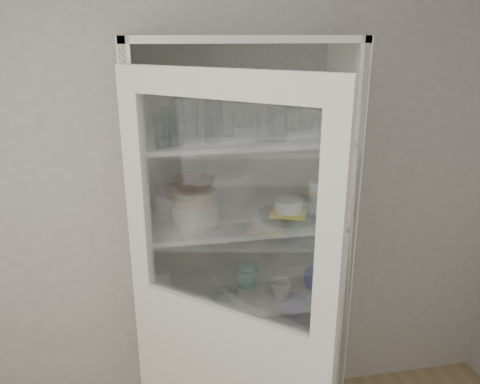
{
  "coord_description": "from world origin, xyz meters",
  "views": [
    {
      "loc": [
        -0.18,
        -0.79,
        2.11
      ],
      "look_at": [
        0.2,
        1.27,
        1.39
      ],
      "focal_mm": 35.0,
      "sensor_mm": 36.0,
      "label": 1
    }
  ],
  "objects_px": {
    "yellow_trivet": "(288,212)",
    "mug_blue": "(316,280)",
    "goblet_0": "(178,114)",
    "grey_bowl_stack": "(322,197)",
    "goblet_2": "(284,114)",
    "cream_bowl": "(194,196)",
    "measuring_cups": "(224,293)",
    "white_ramekin": "(289,205)",
    "tin_box": "(287,343)",
    "terracotta_bowl": "(194,184)",
    "teal_jar": "(246,276)",
    "plate_stack_front": "(195,213)",
    "mug_teal": "(248,275)",
    "white_canister": "(160,282)",
    "goblet_3": "(294,113)",
    "plate_stack_back": "(176,203)",
    "goblet_1": "(213,113)",
    "glass_platter": "(288,215)",
    "cream_dish": "(219,354)",
    "pantry_cabinet": "(238,270)",
    "mug_white": "(281,290)",
    "cupboard_door": "(225,357)"
  },
  "relations": [
    {
      "from": "yellow_trivet",
      "to": "goblet_0",
      "type": "bearing_deg",
      "value": 164.89
    },
    {
      "from": "goblet_0",
      "to": "goblet_2",
      "type": "distance_m",
      "value": 0.5
    },
    {
      "from": "mug_white",
      "to": "terracotta_bowl",
      "type": "bearing_deg",
      "value": -171.26
    },
    {
      "from": "plate_stack_front",
      "to": "plate_stack_back",
      "type": "height_order",
      "value": "same"
    },
    {
      "from": "mug_white",
      "to": "cupboard_door",
      "type": "bearing_deg",
      "value": -112.31
    },
    {
      "from": "plate_stack_front",
      "to": "teal_jar",
      "type": "height_order",
      "value": "plate_stack_front"
    },
    {
      "from": "mug_teal",
      "to": "plate_stack_front",
      "type": "bearing_deg",
      "value": -147.45
    },
    {
      "from": "goblet_0",
      "to": "pantry_cabinet",
      "type": "bearing_deg",
      "value": -9.08
    },
    {
      "from": "goblet_2",
      "to": "plate_stack_front",
      "type": "bearing_deg",
      "value": -164.91
    },
    {
      "from": "plate_stack_back",
      "to": "goblet_1",
      "type": "bearing_deg",
      "value": -4.6
    },
    {
      "from": "terracotta_bowl",
      "to": "yellow_trivet",
      "type": "bearing_deg",
      "value": 2.23
    },
    {
      "from": "grey_bowl_stack",
      "to": "measuring_cups",
      "type": "bearing_deg",
      "value": -174.46
    },
    {
      "from": "white_ramekin",
      "to": "mug_blue",
      "type": "xyz_separation_m",
      "value": [
        0.15,
        -0.03,
        -0.41
      ]
    },
    {
      "from": "yellow_trivet",
      "to": "mug_blue",
      "type": "xyz_separation_m",
      "value": [
        0.15,
        -0.03,
        -0.37
      ]
    },
    {
      "from": "goblet_0",
      "to": "grey_bowl_stack",
      "type": "bearing_deg",
      "value": -9.06
    },
    {
      "from": "mug_teal",
      "to": "white_canister",
      "type": "relative_size",
      "value": 0.69
    },
    {
      "from": "goblet_3",
      "to": "white_canister",
      "type": "height_order",
      "value": "goblet_3"
    },
    {
      "from": "mug_white",
      "to": "measuring_cups",
      "type": "distance_m",
      "value": 0.28
    },
    {
      "from": "goblet_0",
      "to": "tin_box",
      "type": "relative_size",
      "value": 0.95
    },
    {
      "from": "white_canister",
      "to": "white_ramekin",
      "type": "bearing_deg",
      "value": -5.77
    },
    {
      "from": "cupboard_door",
      "to": "terracotta_bowl",
      "type": "height_order",
      "value": "cupboard_door"
    },
    {
      "from": "cupboard_door",
      "to": "teal_jar",
      "type": "xyz_separation_m",
      "value": [
        0.2,
        0.55,
        0.04
      ]
    },
    {
      "from": "goblet_2",
      "to": "cream_bowl",
      "type": "bearing_deg",
      "value": -164.91
    },
    {
      "from": "grey_bowl_stack",
      "to": "measuring_cups",
      "type": "height_order",
      "value": "grey_bowl_stack"
    },
    {
      "from": "cream_bowl",
      "to": "teal_jar",
      "type": "height_order",
      "value": "cream_bowl"
    },
    {
      "from": "pantry_cabinet",
      "to": "teal_jar",
      "type": "height_order",
      "value": "pantry_cabinet"
    },
    {
      "from": "pantry_cabinet",
      "to": "teal_jar",
      "type": "bearing_deg",
      "value": -33.12
    },
    {
      "from": "grey_bowl_stack",
      "to": "white_canister",
      "type": "relative_size",
      "value": 1.13
    },
    {
      "from": "mug_blue",
      "to": "glass_platter",
      "type": "bearing_deg",
      "value": 163.27
    },
    {
      "from": "terracotta_bowl",
      "to": "mug_white",
      "type": "xyz_separation_m",
      "value": [
        0.41,
        -0.07,
        -0.55
      ]
    },
    {
      "from": "teal_jar",
      "to": "measuring_cups",
      "type": "xyz_separation_m",
      "value": [
        -0.13,
        -0.09,
        -0.03
      ]
    },
    {
      "from": "plate_stack_front",
      "to": "pantry_cabinet",
      "type": "bearing_deg",
      "value": 26.48
    },
    {
      "from": "goblet_0",
      "to": "teal_jar",
      "type": "distance_m",
      "value": 0.9
    },
    {
      "from": "goblet_0",
      "to": "grey_bowl_stack",
      "type": "xyz_separation_m",
      "value": [
        0.68,
        -0.11,
        -0.41
      ]
    },
    {
      "from": "yellow_trivet",
      "to": "tin_box",
      "type": "xyz_separation_m",
      "value": [
        0.03,
        0.04,
        -0.79
      ]
    },
    {
      "from": "goblet_2",
      "to": "mug_teal",
      "type": "relative_size",
      "value": 1.72
    },
    {
      "from": "grey_bowl_stack",
      "to": "teal_jar",
      "type": "relative_size",
      "value": 1.49
    },
    {
      "from": "grey_bowl_stack",
      "to": "measuring_cups",
      "type": "distance_m",
      "value": 0.68
    },
    {
      "from": "goblet_0",
      "to": "tin_box",
      "type": "bearing_deg",
      "value": -9.78
    },
    {
      "from": "white_ramekin",
      "to": "tin_box",
      "type": "bearing_deg",
      "value": 55.84
    },
    {
      "from": "mug_blue",
      "to": "cream_dish",
      "type": "relative_size",
      "value": 0.49
    },
    {
      "from": "glass_platter",
      "to": "mug_teal",
      "type": "xyz_separation_m",
      "value": [
        -0.18,
        0.09,
        -0.36
      ]
    },
    {
      "from": "mug_teal",
      "to": "white_ramekin",
      "type": "bearing_deg",
      "value": -16.53
    },
    {
      "from": "terracotta_bowl",
      "to": "mug_teal",
      "type": "bearing_deg",
      "value": 21.58
    },
    {
      "from": "plate_stack_front",
      "to": "cream_bowl",
      "type": "distance_m",
      "value": 0.09
    },
    {
      "from": "goblet_1",
      "to": "cupboard_door",
      "type": "bearing_deg",
      "value": -94.37
    },
    {
      "from": "cupboard_door",
      "to": "plate_stack_front",
      "type": "xyz_separation_m",
      "value": [
        -0.06,
        0.47,
        0.44
      ]
    },
    {
      "from": "goblet_3",
      "to": "cream_dish",
      "type": "distance_m",
      "value": 1.31
    },
    {
      "from": "cream_bowl",
      "to": "tin_box",
      "type": "relative_size",
      "value": 1.01
    },
    {
      "from": "white_canister",
      "to": "goblet_2",
      "type": "bearing_deg",
      "value": 3.56
    }
  ]
}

